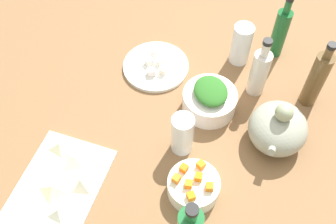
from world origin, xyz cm
name	(u,v)px	position (x,y,z in cm)	size (l,w,h in cm)	color
tabletop	(168,125)	(0.00, 0.00, 1.50)	(190.00, 190.00, 3.00)	brown
cutting_board	(58,188)	(29.31, -18.09, 3.50)	(28.76, 20.28, 1.00)	white
plate_tofu	(156,66)	(-17.51, -11.23, 3.60)	(20.36, 20.36, 1.20)	white
bowl_greens	(209,101)	(-9.02, 9.01, 6.20)	(15.29, 15.29, 6.41)	white
bowl_carrots	(193,187)	(17.00, 13.73, 5.58)	(13.02, 13.02, 5.16)	white
teapot	(278,128)	(-5.86, 28.97, 8.56)	(18.21, 15.61, 14.81)	#979988
bottle_0	(317,79)	(-22.61, 34.86, 12.80)	(4.84, 4.84, 23.06)	brown
bottle_1	(259,72)	(-20.53, 19.57, 11.28)	(5.09, 5.09, 20.60)	silver
bottle_3	(280,32)	(-37.84, 21.35, 11.96)	(4.52, 4.52, 22.04)	#1B5E2C
drinking_glass_0	(241,44)	(-30.52, 11.60, 9.79)	(6.08, 6.08, 13.58)	white
drinking_glass_1	(182,134)	(6.03, 6.48, 9.54)	(5.91, 5.91, 13.07)	white
carrot_cube_0	(199,177)	(15.70, 14.39, 9.06)	(1.80, 1.80, 1.80)	orange
carrot_cube_1	(191,196)	(21.04, 14.42, 9.06)	(1.80, 1.80, 1.80)	orange
carrot_cube_2	(176,179)	(18.16, 9.55, 9.06)	(1.80, 1.80, 1.80)	orange
carrot_cube_3	(209,187)	(17.17, 17.68, 9.06)	(1.80, 1.80, 1.80)	orange
carrot_cube_4	(201,165)	(12.37, 13.79, 9.06)	(1.80, 1.80, 1.80)	orange
carrot_cube_5	(184,168)	(14.85, 10.24, 9.06)	(1.80, 1.80, 1.80)	orange
carrot_cube_6	(189,184)	(18.39, 12.80, 9.06)	(1.80, 1.80, 1.80)	orange
chopped_greens_mound	(211,91)	(-9.02, 9.01, 10.98)	(10.89, 9.24, 3.15)	#2B6923
tofu_cube_0	(149,62)	(-17.15, -13.33, 5.30)	(2.20, 2.20, 2.20)	white
tofu_cube_1	(163,70)	(-15.47, -7.92, 5.30)	(2.20, 2.20, 2.20)	#F2E8CE
tofu_cube_2	(151,72)	(-13.60, -10.99, 5.30)	(2.20, 2.20, 2.20)	white
tofu_cube_3	(160,61)	(-18.64, -10.09, 5.30)	(2.20, 2.20, 2.20)	white
tofu_cube_4	(155,52)	(-21.51, -13.08, 5.30)	(2.20, 2.20, 2.20)	white
dumpling_0	(60,146)	(19.21, -23.26, 5.18)	(4.97, 4.54, 2.37)	beige
dumpling_1	(59,212)	(35.14, -14.01, 5.24)	(4.60, 4.13, 2.48)	beige
dumpling_2	(53,189)	(30.60, -18.38, 5.42)	(5.79, 5.46, 2.83)	beige
dumpling_3	(74,159)	(21.18, -17.98, 5.13)	(5.66, 5.53, 2.25)	beige
dumpling_4	(81,183)	(26.55, -12.65, 5.49)	(5.16, 4.58, 2.99)	beige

